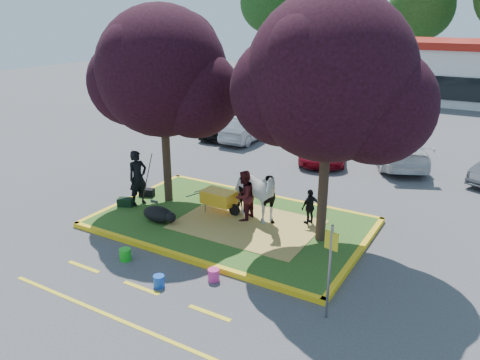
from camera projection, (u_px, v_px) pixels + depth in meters
The scene contains 30 objects.
ground at pixel (231, 225), 14.81m from camera, with size 90.00×90.00×0.00m, color #424244.
median_island at pixel (231, 222), 14.78m from camera, with size 8.00×5.00×0.15m, color #285119.
curb_near at pixel (182, 257), 12.68m from camera, with size 8.30×0.16×0.15m, color yellow.
curb_far at pixel (268, 196), 16.88m from camera, with size 8.30×0.16×0.15m, color yellow.
curb_left at pixel (134, 198), 16.72m from camera, with size 0.16×5.30×0.15m, color yellow.
curb_right at pixel (358, 254), 12.84m from camera, with size 0.16×5.30×0.15m, color yellow.
straw_bedding at pixel (247, 224), 14.47m from camera, with size 4.20×3.00×0.01m, color tan.
tree_purple_left at pixel (162, 78), 14.97m from camera, with size 5.06×4.20×6.51m.
tree_purple_right at pixel (330, 86), 12.02m from camera, with size 5.30×4.40×6.82m.
fire_lane_stripe_a at pixel (84, 267), 12.34m from camera, with size 1.10×0.12×0.01m, color yellow.
fire_lane_stripe_b at pixel (141, 288), 11.39m from camera, with size 1.10×0.12×0.01m, color yellow.
fire_lane_stripe_c at pixel (210, 313), 10.44m from camera, with size 1.10×0.12×0.01m, color yellow.
fire_lane_long at pixel (105, 314), 10.42m from camera, with size 6.00×0.10×0.01m, color yellow.
retail_building at pixel (443, 69), 35.83m from camera, with size 20.40×8.40×4.40m.
cow at pixel (253, 194), 14.50m from camera, with size 0.95×2.08×1.76m, color white.
calf at pixel (158, 214), 14.62m from camera, with size 1.10×0.62×0.48m, color black.
handler at pixel (138, 178), 15.70m from camera, with size 0.69×0.45×1.89m, color black.
visitor_a at pixel (244, 196), 14.55m from camera, with size 0.79×0.61×1.62m, color #421316.
visitor_b at pixel (310, 207), 14.34m from camera, with size 0.66×0.28×1.13m, color black.
wheelbarrow at pixel (219, 198), 15.21m from camera, with size 1.95×0.71×0.73m.
gear_bag_dark at pixel (147, 192), 16.70m from camera, with size 0.52×0.28×0.26m, color black.
gear_bag_green at pixel (126, 202), 15.82m from camera, with size 0.51×0.31×0.27m, color black.
sign_post at pixel (330, 263), 9.84m from camera, with size 0.31×0.10×2.24m.
bucket_green at pixel (125, 255), 12.63m from camera, with size 0.31×0.31×0.33m, color green.
bucket_pink at pixel (214, 275), 11.67m from camera, with size 0.29×0.29×0.31m, color #DC3188.
bucket_blue at pixel (159, 281), 11.41m from camera, with size 0.28×0.28×0.30m, color blue.
car_black at pixel (224, 125), 25.12m from camera, with size 1.50×3.73×1.27m, color black.
car_silver at pixel (248, 129), 24.31m from camera, with size 1.35×3.87×1.28m, color gray.
car_red at pixel (324, 147), 21.18m from camera, with size 1.97×4.27×1.19m, color maroon.
car_white at pixel (397, 148), 20.60m from camera, with size 2.03×5.00×1.45m, color silver.
Camera 1 is at (7.05, -11.47, 6.33)m, focal length 35.00 mm.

